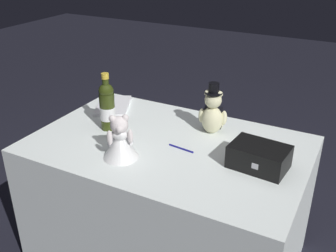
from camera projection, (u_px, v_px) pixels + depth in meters
reception_table at (168, 203)px, 2.23m from camera, size 1.42×0.92×0.77m
teddy_bear_groom at (213, 113)px, 2.13m from camera, size 0.15×0.14×0.29m
teddy_bear_bride at (120, 138)px, 1.90m from camera, size 0.21×0.22×0.23m
champagne_bottle at (107, 106)px, 2.16m from camera, size 0.09×0.09×0.32m
signing_pen at (180, 148)px, 2.00m from camera, size 0.15×0.03×0.01m
gift_case_black at (259, 157)px, 1.83m from camera, size 0.28×0.20×0.11m
guestbook at (113, 106)px, 2.48m from camera, size 0.30×0.36×0.02m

